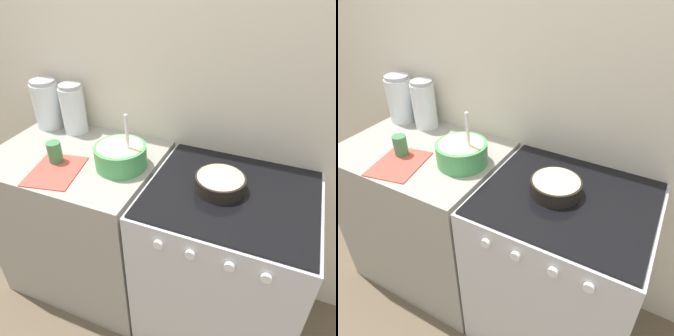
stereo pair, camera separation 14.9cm
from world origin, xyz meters
TOP-DOWN VIEW (x-y plane):
  - ground_plane at (0.00, 0.00)m, footprint 12.00×12.00m
  - wall_back at (0.00, 0.67)m, footprint 4.72×0.05m
  - countertop_cabinet at (-0.43, 0.32)m, footprint 0.86×0.65m
  - stove at (0.39, 0.32)m, footprint 0.75×0.66m
  - mixing_bowl at (-0.15, 0.32)m, footprint 0.25×0.25m
  - baking_pan at (0.34, 0.32)m, footprint 0.22×0.22m
  - storage_jar_left at (-0.75, 0.55)m, footprint 0.15×0.15m
  - storage_jar_middle at (-0.57, 0.55)m, footprint 0.13×0.13m
  - tin_can at (-0.47, 0.23)m, footprint 0.07×0.07m
  - recipe_page at (-0.42, 0.16)m, footprint 0.28×0.32m

SIDE VIEW (x-z plane):
  - ground_plane at x=0.00m, z-range 0.00..0.00m
  - stove at x=0.39m, z-range 0.00..0.91m
  - countertop_cabinet at x=-0.43m, z-range 0.00..0.91m
  - recipe_page at x=-0.42m, z-range 0.91..0.92m
  - baking_pan at x=0.34m, z-range 0.91..0.98m
  - tin_can at x=-0.47m, z-range 0.91..1.02m
  - mixing_bowl at x=-0.15m, z-range 0.84..1.12m
  - storage_jar_left at x=-0.75m, z-range 0.89..1.17m
  - storage_jar_middle at x=-0.57m, z-range 0.89..1.17m
  - wall_back at x=0.00m, z-range 0.00..2.40m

